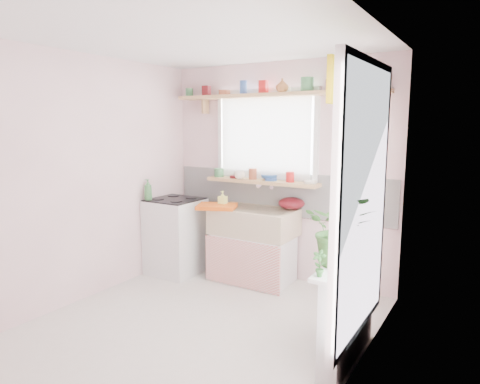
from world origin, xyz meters
The scene contains 19 objects.
room centered at (0.66, 0.86, 1.37)m, with size 3.20×3.20×3.20m.
sink_unit centered at (-0.15, 1.29, 0.43)m, with size 0.95×0.65×1.11m.
cooker centered at (-1.10, 1.05, 0.46)m, with size 0.58×0.58×0.93m.
radiator_ledge centered at (1.30, 0.20, 0.40)m, with size 0.22×0.95×0.78m.
windowsill centered at (-0.15, 1.48, 1.14)m, with size 1.40×0.22×0.04m, color tan.
pine_shelf centered at (0.00, 1.47, 2.12)m, with size 2.52×0.24×0.04m, color tan.
shelf_crockery centered at (-0.02, 1.47, 2.19)m, with size 2.47×0.11×0.12m.
sill_crockery centered at (-0.20, 1.48, 1.21)m, with size 1.35×0.11×0.12m.
dish_tray centered at (-0.53, 1.10, 0.87)m, with size 0.43×0.32×0.04m, color orange.
colander centered at (0.22, 1.50, 0.92)m, with size 0.30×0.30×0.14m, color #580F16.
jade_plant centered at (1.25, 0.10, 1.05)m, with size 0.49×0.42×0.54m, color #346528.
fruit_bowl centered at (1.22, 0.41, 0.82)m, with size 0.33×0.33×0.08m, color silver.
herb_pot centered at (1.21, -0.20, 0.87)m, with size 0.10×0.07×0.18m, color #2E6829.
soap_bottle_sink centered at (-0.50, 1.19, 0.94)m, with size 0.08×0.09×0.19m, color #F3FD70.
sill_cup centered at (-0.41, 1.42, 1.21)m, with size 0.12×0.12×0.09m, color white.
sill_bowl centered at (-0.08, 1.54, 1.19)m, with size 0.21×0.21×0.06m, color #2F5B9B.
shelf_vase centered at (0.13, 1.41, 2.21)m, with size 0.14×0.14×0.15m, color #9F6030.
cooker_bottle centered at (-1.32, 0.83, 1.04)m, with size 0.10×0.10×0.25m, color #3B763E.
fruit centered at (1.23, 0.42, 0.88)m, with size 0.20×0.14×0.10m.
Camera 1 is at (2.20, -2.85, 1.80)m, focal length 32.00 mm.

